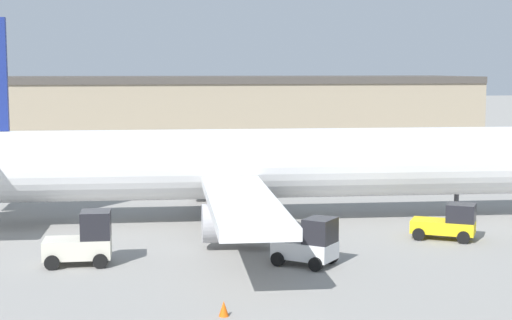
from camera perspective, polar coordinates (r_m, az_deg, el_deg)
The scene contains 7 objects.
ground_plane at distance 45.06m, azimuth -0.00°, elevation -4.44°, with size 400.00×400.00×0.00m, color gray.
terminal_building at distance 82.94m, azimuth -7.69°, elevation 3.32°, with size 67.99×14.64×7.91m.
airplane at distance 44.45m, azimuth -1.21°, elevation -0.32°, with size 40.69×32.59×11.43m.
baggage_tug at distance 35.79m, azimuth -12.42°, elevation -5.76°, with size 2.98×1.97×2.40m.
belt_loader_truck at distance 34.90m, azimuth 3.89°, elevation -6.05°, with size 3.08×3.00×2.17m.
pushback_tug at distance 41.27m, azimuth 13.86°, elevation -4.44°, with size 3.52×3.00×1.87m.
safety_cone_near at distance 28.06m, azimuth -2.36°, elevation -10.75°, with size 0.36×0.36×0.55m.
Camera 1 is at (-7.20, -43.63, 8.64)m, focal length 55.00 mm.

